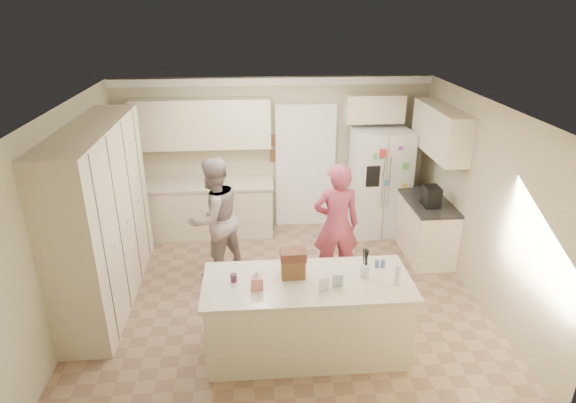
{
  "coord_description": "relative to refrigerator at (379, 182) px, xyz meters",
  "views": [
    {
      "loc": [
        -0.36,
        -5.54,
        3.76
      ],
      "look_at": [
        0.1,
        0.35,
        1.25
      ],
      "focal_mm": 30.0,
      "sensor_mm": 36.0,
      "label": 1
    }
  ],
  "objects": [
    {
      "name": "island_base",
      "position": [
        -1.56,
        -2.97,
        -0.46
      ],
      "size": [
        2.2,
        0.9,
        0.88
      ],
      "primitive_type": "cube",
      "color": "beige",
      "rests_on": "floor"
    },
    {
      "name": "fridge_handle_r",
      "position": [
        0.05,
        -0.37,
        0.15
      ],
      "size": [
        0.02,
        0.02,
        0.85
      ],
      "primitive_type": "cylinder",
      "color": "silver",
      "rests_on": "refrigerator"
    },
    {
      "name": "wall_right",
      "position": [
        0.85,
        -1.87,
        0.4
      ],
      "size": [
        0.02,
        4.6,
        2.6
      ],
      "primitive_type": "cube",
      "color": "#C0B793",
      "rests_on": "ground"
    },
    {
      "name": "wall_left",
      "position": [
        -4.37,
        -1.87,
        0.4
      ],
      "size": [
        0.02,
        4.6,
        2.6
      ],
      "primitive_type": "cube",
      "color": "#C0B793",
      "rests_on": "ground"
    },
    {
      "name": "over_fridge_cab",
      "position": [
        -0.11,
        0.26,
        1.2
      ],
      "size": [
        0.95,
        0.35,
        0.45
      ],
      "primitive_type": "cube",
      "color": "beige",
      "rests_on": "wall_back"
    },
    {
      "name": "dollhouse_roof",
      "position": [
        -1.71,
        -2.87,
        0.3
      ],
      "size": [
        0.28,
        0.2,
        0.1
      ],
      "primitive_type": "cube",
      "color": "#592D1E",
      "rests_on": "dollhouse_body"
    },
    {
      "name": "fridge_seam",
      "position": [
        0.0,
        -0.35,
        0.0
      ],
      "size": [
        0.02,
        0.02,
        1.78
      ],
      "primitive_type": "cube",
      "color": "gray",
      "rests_on": "refrigerator"
    },
    {
      "name": "shaker_salt",
      "position": [
        -0.74,
        -2.75,
        0.07
      ],
      "size": [
        0.05,
        0.05,
        0.09
      ],
      "primitive_type": "cylinder",
      "color": "#446094",
      "rests_on": "island_top"
    },
    {
      "name": "shaker_pepper",
      "position": [
        -0.67,
        -2.75,
        0.07
      ],
      "size": [
        0.05,
        0.05,
        0.09
      ],
      "primitive_type": "cylinder",
      "color": "#446094",
      "rests_on": "island_top"
    },
    {
      "name": "wall_frame_lower",
      "position": [
        -1.74,
        0.4,
        0.38
      ],
      "size": [
        0.15,
        0.02,
        0.2
      ],
      "primitive_type": "cube",
      "color": "brown",
      "rests_on": "wall_back"
    },
    {
      "name": "back_countertop",
      "position": [
        -2.91,
        0.12,
        0.0
      ],
      "size": [
        2.24,
        0.63,
        0.04
      ],
      "primitive_type": "cube",
      "color": "#EDE0C7",
      "rests_on": "back_base_cab"
    },
    {
      "name": "fridge_magnets",
      "position": [
        0.0,
        -0.36,
        0.0
      ],
      "size": [
        0.76,
        0.02,
        1.44
      ],
      "primitive_type": null,
      "color": "tan",
      "rests_on": "refrigerator"
    },
    {
      "name": "right_upper_cab",
      "position": [
        0.67,
        -0.67,
        1.05
      ],
      "size": [
        0.35,
        1.5,
        0.7
      ],
      "primitive_type": "cube",
      "color": "beige",
      "rests_on": "wall_right"
    },
    {
      "name": "wall_front",
      "position": [
        -1.76,
        -4.18,
        0.4
      ],
      "size": [
        5.2,
        0.02,
        2.6
      ],
      "primitive_type": "cube",
      "color": "#C0B793",
      "rests_on": "ground"
    },
    {
      "name": "teen_boy",
      "position": [
        -2.68,
        -1.18,
        -0.01
      ],
      "size": [
        1.09,
        1.07,
        1.77
      ],
      "primitive_type": "imported",
      "rotation": [
        0.0,
        0.0,
        3.85
      ],
      "color": "#9B9492",
      "rests_on": "floor"
    },
    {
      "name": "water_bottle",
      "position": [
        -0.61,
        -3.12,
        0.14
      ],
      "size": [
        0.07,
        0.07,
        0.24
      ],
      "primitive_type": "cylinder",
      "color": "silver",
      "rests_on": "island_top"
    },
    {
      "name": "wall_back",
      "position": [
        -1.76,
        0.44,
        0.4
      ],
      "size": [
        5.2,
        0.02,
        2.6
      ],
      "primitive_type": "cube",
      "color": "#C0B793",
      "rests_on": "ground"
    },
    {
      "name": "coffee_maker",
      "position": [
        0.49,
        -1.07,
        0.17
      ],
      "size": [
        0.22,
        0.28,
        0.3
      ],
      "primitive_type": "cube",
      "color": "black",
      "rests_on": "right_countertop"
    },
    {
      "name": "tissue_plume",
      "position": [
        -2.11,
        -3.07,
        0.2
      ],
      "size": [
        0.08,
        0.08,
        0.08
      ],
      "primitive_type": "cone",
      "color": "white",
      "rests_on": "tissue_box"
    },
    {
      "name": "island_top",
      "position": [
        -1.56,
        -2.97,
        0.0
      ],
      "size": [
        2.28,
        0.96,
        0.05
      ],
      "primitive_type": "cube",
      "color": "#EDE0C7",
      "rests_on": "island_base"
    },
    {
      "name": "greeting_card_b",
      "position": [
        -1.26,
        -3.12,
        0.11
      ],
      "size": [
        0.12,
        0.05,
        0.16
      ],
      "primitive_type": "cube",
      "rotation": [
        0.15,
        0.0,
        -0.1
      ],
      "color": "silver",
      "rests_on": "island_top"
    },
    {
      "name": "right_countertop",
      "position": [
        0.53,
        -0.87,
        0.0
      ],
      "size": [
        0.63,
        1.24,
        0.04
      ],
      "primitive_type": "cube",
      "color": "#2D2B28",
      "rests_on": "right_base_cab"
    },
    {
      "name": "teen_girl",
      "position": [
        -0.99,
        -1.52,
        -0.02
      ],
      "size": [
        0.64,
        0.42,
        1.76
      ],
      "primitive_type": "imported",
      "rotation": [
        0.0,
        0.0,
        3.14
      ],
      "color": "#A5415B",
      "rests_on": "floor"
    },
    {
      "name": "doorway_casing",
      "position": [
        -1.21,
        0.38,
        0.15
      ],
      "size": [
        1.02,
        0.03,
        2.22
      ],
      "primitive_type": "cube",
      "color": "white",
      "rests_on": "floor"
    },
    {
      "name": "floor",
      "position": [
        -1.76,
        -1.87,
        -0.91
      ],
      "size": [
        5.2,
        4.6,
        0.02
      ],
      "primitive_type": "cube",
      "color": "#927459",
      "rests_on": "ground"
    },
    {
      "name": "utensil_crock",
      "position": [
        -0.91,
        -2.92,
        0.1
      ],
      "size": [
        0.13,
        0.13,
        0.15
      ],
      "primitive_type": "cylinder",
      "color": "white",
      "rests_on": "island_top"
    },
    {
      "name": "fridge_handle_l",
      "position": [
        -0.05,
        -0.37,
        0.15
      ],
      "size": [
        0.02,
        0.02,
        0.85
      ],
      "primitive_type": "cylinder",
      "color": "silver",
      "rests_on": "refrigerator"
    },
    {
      "name": "dollhouse_body",
      "position": [
        -1.71,
        -2.87,
        0.14
      ],
      "size": [
        0.26,
        0.18,
        0.22
      ],
      "primitive_type": "cube",
      "color": "brown",
      "rests_on": "island_top"
    },
    {
      "name": "jam_jar",
      "position": [
        -2.36,
        -2.92,
        0.07
      ],
      "size": [
        0.07,
        0.07,
        0.09
      ],
      "primitive_type": "cylinder",
      "color": "#59263F",
      "rests_on": "island_top"
    },
    {
      "name": "greeting_card_a",
      "position": [
        -1.41,
        -3.17,
        0.11
      ],
      "size": [
        0.12,
        0.06,
        0.16
      ],
      "primitive_type": "cube",
      "rotation": [
        0.15,
        0.0,
        0.2
      ],
      "color": "white",
      "rests_on": "island_top"
    },
    {
      "name": "tissue_box",
      "position": [
        -2.11,
        -3.07,
        0.1
      ],
      "size": [
        0.13,
        0.13,
        0.14
      ],
      "primitive_type": "cube",
      "color": "#DC867E",
      "rests_on": "island_top"
    },
    {
      "name": "back_base_cab",
      "position": [
        -2.91,
        0.13,
        -0.46
      ],
      "size": [
        2.2,
        0.6,
        0.88
      ],
      "primitive_type": "cube",
      "color": "beige",
      "rests_on": "floor"
    },
    {
      "name": "ceiling",
      "position": [
        -1.76,
        -1.87,
        1.71
      ],
      "size": [
        5.2,
        4.6,
        0.02
      ],
      "primitive_type": "cube",
      "color": "white",
      "rests_on": "wall_back"
    },
    {
      "name": "refrigerator",
      "position": [
        0.0,
        0.0,
        0.0
      ],
      "size": [
        0.95,
        0.77,
        1.8
      ],
      "primitive_type": "cube",
      "rotation": [
        0.0,
        0.0,
        0.08
      ],
      "color": "white",
      "rests_on": "floor"
    },
    {
      "name": "wall_frame_upper",
      "position": [
        -1.74,
        0.4,
        0.65
      ],
      "size": [
        0.15,
        0.02,
        0.2
      ],
      "primitive_type": "cube",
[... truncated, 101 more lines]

